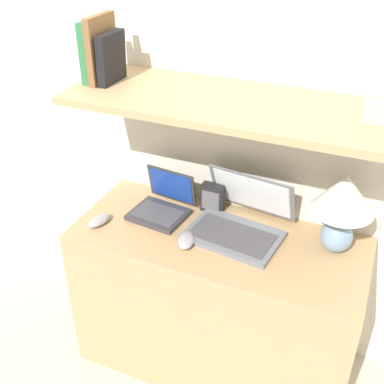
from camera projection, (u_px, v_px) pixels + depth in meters
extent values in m
cube|color=silver|center=(249.00, 100.00, 1.94)|extent=(6.00, 0.05, 2.40)
cube|color=tan|center=(216.00, 303.00, 2.13)|extent=(1.19, 0.51, 0.73)
cube|color=silver|center=(238.00, 221.00, 2.21)|extent=(1.19, 0.04, 1.26)
cube|color=tan|center=(229.00, 103.00, 1.70)|extent=(1.19, 0.45, 0.03)
ellipsoid|color=#7593B2|center=(336.00, 236.00, 1.84)|extent=(0.12, 0.12, 0.13)
cylinder|color=tan|center=(340.00, 216.00, 1.79)|extent=(0.02, 0.02, 0.05)
cone|color=silver|center=(345.00, 193.00, 1.74)|extent=(0.24, 0.24, 0.15)
cube|color=slate|center=(233.00, 236.00, 1.93)|extent=(0.40, 0.29, 0.02)
cube|color=#47474C|center=(232.00, 235.00, 1.92)|extent=(0.34, 0.21, 0.00)
cube|color=slate|center=(252.00, 193.00, 2.00)|extent=(0.38, 0.13, 0.21)
cube|color=white|center=(252.00, 193.00, 1.99)|extent=(0.34, 0.12, 0.18)
cube|color=#333338|center=(159.00, 215.00, 2.06)|extent=(0.25, 0.21, 0.02)
cube|color=#47474C|center=(158.00, 213.00, 2.05)|extent=(0.21, 0.15, 0.00)
cube|color=#333338|center=(172.00, 185.00, 2.10)|extent=(0.23, 0.06, 0.16)
cube|color=navy|center=(171.00, 186.00, 2.09)|extent=(0.21, 0.05, 0.14)
ellipsoid|color=#99999E|center=(186.00, 240.00, 1.90)|extent=(0.09, 0.13, 0.03)
ellipsoid|color=#99999E|center=(99.00, 220.00, 2.01)|extent=(0.09, 0.13, 0.03)
cube|color=black|center=(213.00, 198.00, 2.08)|extent=(0.10, 0.05, 0.13)
cube|color=#59595B|center=(210.00, 201.00, 2.06)|extent=(0.08, 0.00, 0.09)
cube|color=#2D7042|center=(93.00, 50.00, 1.82)|extent=(0.03, 0.16, 0.23)
cube|color=brown|center=(102.00, 49.00, 1.80)|extent=(0.03, 0.18, 0.25)
cube|color=black|center=(111.00, 58.00, 1.81)|extent=(0.04, 0.16, 0.19)
cube|color=#99999E|center=(376.00, 112.00, 1.52)|extent=(0.07, 0.06, 0.06)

